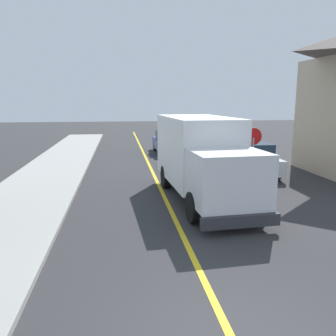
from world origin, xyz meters
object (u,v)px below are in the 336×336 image
parked_car_mid (168,142)px  stop_sign (253,145)px  box_truck (202,155)px  parked_car_near (186,156)px  parked_van_across (253,159)px

parked_car_mid → stop_sign: stop_sign is taller
parked_car_mid → stop_sign: bearing=-76.7°
box_truck → stop_sign: bearing=32.6°
parked_car_near → parked_car_mid: 6.28m
box_truck → parked_van_across: 5.66m
parked_car_near → parked_car_mid: same height
parked_van_across → parked_car_near: bearing=152.4°
box_truck → parked_car_mid: (0.38, 12.09, -0.97)m
parked_car_near → stop_sign: 4.75m
parked_car_near → parked_van_across: size_ratio=0.99×
stop_sign → parked_car_near: bearing=119.9°
box_truck → stop_sign: size_ratio=2.76×
parked_car_near → stop_sign: (2.31, -4.01, 1.06)m
box_truck → parked_car_near: (0.50, 5.81, -0.97)m
parked_car_near → stop_sign: bearing=-60.1°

